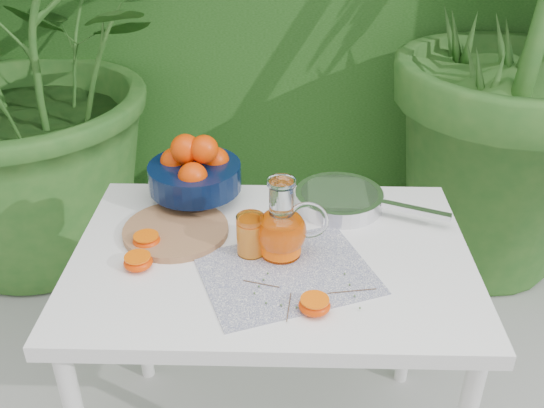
{
  "coord_description": "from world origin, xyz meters",
  "views": [
    {
      "loc": [
        0.15,
        -1.19,
        1.63
      ],
      "look_at": [
        0.12,
        0.08,
        0.88
      ],
      "focal_mm": 40.0,
      "sensor_mm": 36.0,
      "label": 1
    }
  ],
  "objects_px": {
    "cutting_board": "(176,230)",
    "juice_pitcher": "(282,229)",
    "white_table": "(272,278)",
    "saute_pan": "(340,199)",
    "fruit_bowl": "(195,171)"
  },
  "relations": [
    {
      "from": "white_table",
      "to": "saute_pan",
      "type": "height_order",
      "value": "saute_pan"
    },
    {
      "from": "cutting_board",
      "to": "saute_pan",
      "type": "bearing_deg",
      "value": 18.59
    },
    {
      "from": "white_table",
      "to": "cutting_board",
      "type": "relative_size",
      "value": 3.6
    },
    {
      "from": "white_table",
      "to": "saute_pan",
      "type": "xyz_separation_m",
      "value": [
        0.19,
        0.23,
        0.11
      ]
    },
    {
      "from": "white_table",
      "to": "fruit_bowl",
      "type": "bearing_deg",
      "value": 130.75
    },
    {
      "from": "saute_pan",
      "to": "juice_pitcher",
      "type": "bearing_deg",
      "value": -124.21
    },
    {
      "from": "fruit_bowl",
      "to": "saute_pan",
      "type": "relative_size",
      "value": 0.62
    },
    {
      "from": "cutting_board",
      "to": "juice_pitcher",
      "type": "bearing_deg",
      "value": -17.79
    },
    {
      "from": "juice_pitcher",
      "to": "saute_pan",
      "type": "xyz_separation_m",
      "value": [
        0.16,
        0.24,
        -0.05
      ]
    },
    {
      "from": "cutting_board",
      "to": "fruit_bowl",
      "type": "xyz_separation_m",
      "value": [
        0.03,
        0.18,
        0.09
      ]
    },
    {
      "from": "white_table",
      "to": "juice_pitcher",
      "type": "height_order",
      "value": "juice_pitcher"
    },
    {
      "from": "saute_pan",
      "to": "white_table",
      "type": "bearing_deg",
      "value": -129.13
    },
    {
      "from": "white_table",
      "to": "cutting_board",
      "type": "bearing_deg",
      "value": 162.23
    },
    {
      "from": "saute_pan",
      "to": "cutting_board",
      "type": "bearing_deg",
      "value": -161.41
    },
    {
      "from": "cutting_board",
      "to": "juice_pitcher",
      "type": "relative_size",
      "value": 1.33
    }
  ]
}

